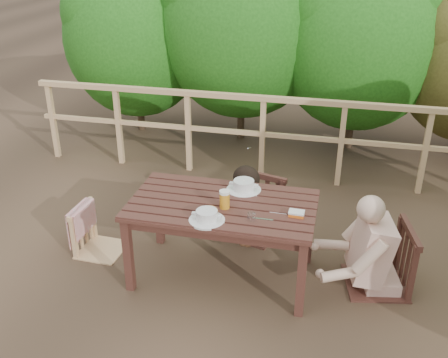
% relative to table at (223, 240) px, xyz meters
% --- Properties ---
extents(ground, '(60.00, 60.00, 0.00)m').
position_rel_table_xyz_m(ground, '(0.00, 0.00, -0.35)').
color(ground, brown).
rests_on(ground, ground).
extents(table, '(1.51, 0.85, 0.70)m').
position_rel_table_xyz_m(table, '(0.00, 0.00, 0.00)').
color(table, '#3E2019').
rests_on(table, ground).
extents(chair_left, '(0.43, 0.43, 0.83)m').
position_rel_table_xyz_m(chair_left, '(-1.18, 0.10, 0.06)').
color(chair_left, tan).
rests_on(chair_left, ground).
extents(chair_far, '(0.63, 0.63, 1.02)m').
position_rel_table_xyz_m(chair_far, '(0.11, 0.75, 0.16)').
color(chair_far, '#3E2019').
rests_on(chair_far, ground).
extents(chair_right, '(0.60, 0.60, 1.03)m').
position_rel_table_xyz_m(chair_right, '(1.28, 0.17, 0.17)').
color(chair_right, '#3E2019').
rests_on(chair_right, ground).
extents(woman, '(0.60, 0.68, 1.15)m').
position_rel_table_xyz_m(woman, '(0.11, 0.77, 0.23)').
color(woman, black).
rests_on(woman, ground).
extents(diner_right, '(0.77, 0.67, 1.38)m').
position_rel_table_xyz_m(diner_right, '(1.31, 0.17, 0.34)').
color(diner_right, beige).
rests_on(diner_right, ground).
extents(railing, '(5.60, 0.10, 1.01)m').
position_rel_table_xyz_m(railing, '(0.00, 2.00, 0.16)').
color(railing, tan).
rests_on(railing, ground).
extents(hedge_row, '(6.60, 1.60, 3.80)m').
position_rel_table_xyz_m(hedge_row, '(0.40, 3.20, 1.55)').
color(hedge_row, '#1F5C15').
rests_on(hedge_row, ground).
extents(soup_near, '(0.28, 0.28, 0.09)m').
position_rel_table_xyz_m(soup_near, '(-0.05, -0.29, 0.40)').
color(soup_near, white).
rests_on(soup_near, table).
extents(soup_far, '(0.30, 0.30, 0.10)m').
position_rel_table_xyz_m(soup_far, '(0.12, 0.27, 0.40)').
color(soup_far, white).
rests_on(soup_far, table).
extents(bread_roll, '(0.13, 0.10, 0.08)m').
position_rel_table_xyz_m(bread_roll, '(-0.06, -0.19, 0.39)').
color(bread_roll, '#9B6531').
rests_on(bread_roll, table).
extents(beer_glass, '(0.08, 0.08, 0.16)m').
position_rel_table_xyz_m(beer_glass, '(0.04, -0.08, 0.43)').
color(beer_glass, orange).
rests_on(beer_glass, table).
extents(tumbler, '(0.06, 0.06, 0.08)m').
position_rel_table_xyz_m(tumbler, '(0.28, -0.22, 0.39)').
color(tumbler, silver).
rests_on(tumbler, table).
extents(butter_tub, '(0.13, 0.09, 0.05)m').
position_rel_table_xyz_m(butter_tub, '(0.60, -0.07, 0.37)').
color(butter_tub, white).
rests_on(butter_tub, table).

